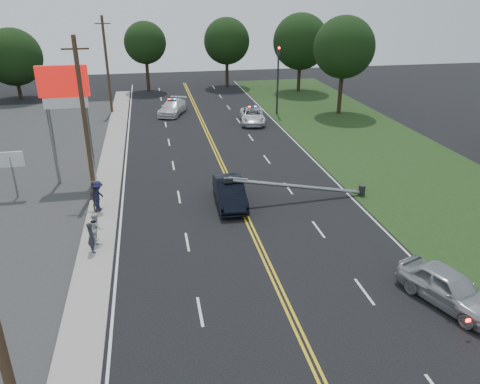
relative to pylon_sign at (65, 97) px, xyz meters
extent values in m
plane|color=black|center=(10.50, -14.00, -6.00)|extent=(120.00, 120.00, 0.00)
cube|color=gray|center=(2.10, -4.00, -5.94)|extent=(1.80, 70.00, 0.12)
cube|color=#193414|center=(24.00, -4.00, -5.99)|extent=(12.00, 80.00, 0.01)
cube|color=gold|center=(10.50, -4.00, -5.99)|extent=(0.36, 80.00, 0.00)
cylinder|color=gray|center=(-1.20, 0.00, -2.50)|extent=(0.24, 0.24, 7.00)
cylinder|color=gray|center=(1.20, 0.00, -2.50)|extent=(0.24, 0.24, 7.00)
cube|color=#A90F0B|center=(0.00, 0.00, 1.00)|extent=(3.20, 0.35, 2.00)
cube|color=white|center=(0.00, 0.00, -0.40)|extent=(2.80, 0.30, 0.70)
cylinder|color=gray|center=(-3.50, -2.00, -4.60)|extent=(0.14, 0.14, 2.80)
cube|color=white|center=(-3.50, -2.00, -3.40)|extent=(1.60, 0.12, 1.00)
cylinder|color=#2D2D30|center=(18.80, 16.00, -2.50)|extent=(0.20, 0.20, 7.00)
cube|color=#2D2D30|center=(18.80, 16.00, 0.60)|extent=(0.28, 0.28, 0.90)
sphere|color=#FF0C07|center=(18.80, 15.84, 0.90)|extent=(0.22, 0.22, 0.22)
cylinder|color=#2D2D30|center=(18.60, -6.00, -5.65)|extent=(0.44, 0.44, 0.70)
cylinder|color=gray|center=(14.17, -6.00, -5.02)|extent=(8.90, 0.24, 1.80)
cube|color=#2D2D30|center=(9.74, -6.00, -4.23)|extent=(0.55, 0.32, 0.30)
cylinder|color=#382619|center=(1.30, -2.00, -1.00)|extent=(0.28, 0.28, 10.00)
cube|color=#382619|center=(1.30, -2.00, 3.20)|extent=(1.60, 0.10, 0.10)
cylinder|color=#382619|center=(1.30, 20.00, -1.00)|extent=(0.28, 0.28, 10.00)
cube|color=#382619|center=(1.30, 20.00, 3.20)|extent=(1.60, 0.10, 0.10)
cylinder|color=black|center=(-10.15, 29.44, -4.55)|extent=(0.44, 0.44, 2.89)
sphere|color=black|center=(-10.15, 29.44, -1.02)|extent=(6.72, 6.72, 6.72)
cylinder|color=black|center=(5.41, 31.31, -4.22)|extent=(0.44, 0.44, 3.56)
sphere|color=black|center=(5.41, 31.31, 0.13)|extent=(5.32, 5.32, 5.32)
cylinder|color=black|center=(16.14, 32.42, -4.25)|extent=(0.44, 0.44, 3.49)
sphere|color=black|center=(16.14, 32.42, 0.01)|extent=(6.12, 6.12, 6.12)
cylinder|color=black|center=(24.81, 27.29, -4.17)|extent=(0.44, 0.44, 3.65)
sphere|color=black|center=(24.81, 27.29, 0.29)|extent=(7.00, 7.00, 7.00)
cylinder|color=black|center=(25.50, 15.05, -3.99)|extent=(0.44, 0.44, 4.01)
sphere|color=black|center=(25.50, 15.05, 0.91)|extent=(6.32, 6.32, 6.32)
imported|color=black|center=(9.88, -5.67, -5.19)|extent=(1.87, 4.94, 1.61)
imported|color=#9EA2A6|center=(17.32, -17.40, -5.22)|extent=(3.33, 4.93, 1.56)
imported|color=silver|center=(15.45, 13.06, -5.29)|extent=(3.05, 5.35, 1.41)
imported|color=silver|center=(7.76, 18.06, -5.24)|extent=(3.81, 5.60, 1.51)
imported|color=#282830|center=(1.98, -10.26, -5.05)|extent=(0.59, 0.70, 1.65)
imported|color=silver|center=(2.15, -9.27, -5.04)|extent=(0.79, 0.93, 1.67)
imported|color=#161939|center=(1.94, -5.32, -4.93)|extent=(0.96, 1.35, 1.89)
imported|color=#5A4E48|center=(1.74, -5.34, -4.90)|extent=(0.80, 1.23, 1.95)
camera|label=1|loc=(5.39, -32.03, 6.49)|focal=35.00mm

